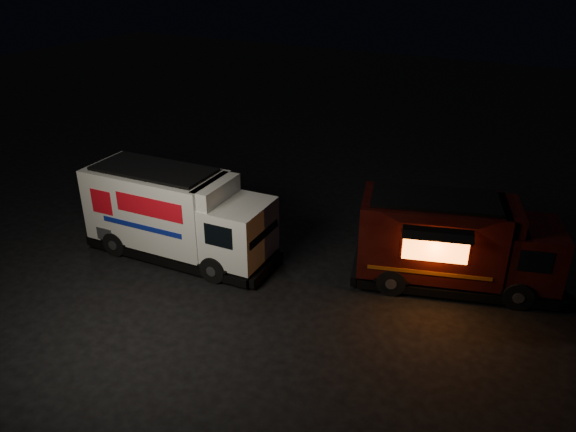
# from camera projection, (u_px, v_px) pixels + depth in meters

# --- Properties ---
(ground) EXTENTS (80.00, 80.00, 0.00)m
(ground) POSITION_uv_depth(u_px,v_px,m) (236.00, 286.00, 16.40)
(ground) COLOR black
(ground) RESTS_ON ground
(white_truck) EXTENTS (6.36, 2.46, 2.84)m
(white_truck) POSITION_uv_depth(u_px,v_px,m) (180.00, 215.00, 17.47)
(white_truck) COLOR silver
(white_truck) RESTS_ON ground
(red_truck) EXTENTS (6.17, 3.72, 2.70)m
(red_truck) POSITION_uv_depth(u_px,v_px,m) (458.00, 243.00, 15.95)
(red_truck) COLOR #370E0A
(red_truck) RESTS_ON ground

